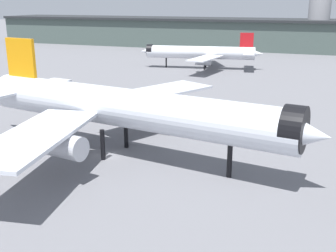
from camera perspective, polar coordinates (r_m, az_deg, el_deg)
The scene contains 5 objects.
ground at distance 70.30m, azimuth -8.36°, elevation -4.17°, with size 900.00×900.00×0.00m, color slate.
airliner_near_gate at distance 67.73m, azimuth -5.85°, elevation 2.38°, with size 63.37×56.83×18.55m.
airliner_far_taxiway at distance 160.39m, azimuth 4.54°, elevation 10.06°, with size 47.09×42.71×13.75m.
terminal_building at distance 241.29m, azimuth 1.89°, elevation 12.89°, with size 220.17×48.17×25.93m.
baggage_tug_wing at distance 104.44m, azimuth -6.70°, elevation 3.46°, with size 3.57×3.11×1.85m.
Camera 1 is at (28.12, -59.35, 25.08)m, focal length 44.13 mm.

